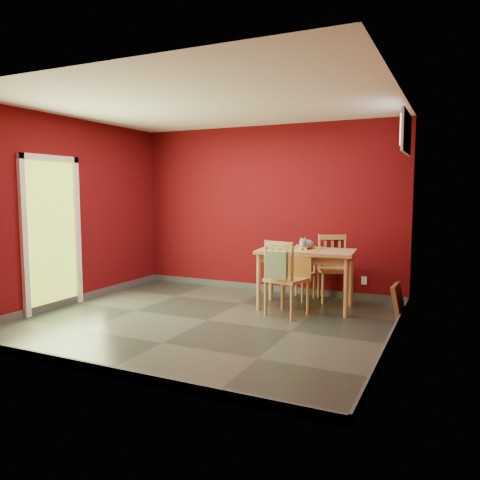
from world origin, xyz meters
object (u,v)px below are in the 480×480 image
at_px(chair_far_right, 334,267).
at_px(tote_bag, 276,264).
at_px(dining_table, 306,257).
at_px(chair_near, 285,278).
at_px(chair_far_left, 301,272).
at_px(picture_frame, 398,301).
at_px(cat, 307,243).

bearing_deg(chair_far_right, tote_bag, -105.42).
xyz_separation_m(dining_table, chair_near, (-0.12, -0.54, -0.21)).
bearing_deg(tote_bag, dining_table, 78.80).
relative_size(chair_far_left, chair_near, 0.81).
height_order(chair_far_left, picture_frame, chair_far_left).
distance_m(chair_near, tote_bag, 0.31).
bearing_deg(dining_table, chair_near, -102.22).
xyz_separation_m(dining_table, cat, (-0.02, 0.06, 0.20)).
height_order(chair_far_left, chair_far_right, chair_far_right).
xyz_separation_m(dining_table, picture_frame, (1.25, -0.00, -0.50)).
relative_size(chair_far_left, tote_bag, 2.00).
bearing_deg(picture_frame, dining_table, 179.83).
xyz_separation_m(dining_table, chair_far_left, (-0.24, 0.53, -0.31)).
bearing_deg(chair_near, chair_far_left, 96.74).
relative_size(dining_table, chair_far_left, 1.71).
bearing_deg(dining_table, chair_far_right, 69.75).
relative_size(dining_table, picture_frame, 3.13).
relative_size(chair_near, picture_frame, 2.26).
height_order(dining_table, tote_bag, tote_bag).
height_order(cat, picture_frame, cat).
bearing_deg(chair_near, dining_table, 77.78).
bearing_deg(cat, chair_far_right, 36.36).
relative_size(chair_far_left, picture_frame, 1.83).
relative_size(chair_far_right, tote_bag, 2.42).
bearing_deg(tote_bag, picture_frame, 28.64).
bearing_deg(chair_far_left, cat, -64.11).
xyz_separation_m(chair_far_left, chair_far_right, (0.48, 0.11, 0.09)).
relative_size(dining_table, tote_bag, 3.43).
bearing_deg(tote_bag, chair_far_right, 74.58).
distance_m(dining_table, chair_far_left, 0.66).
distance_m(chair_far_left, cat, 0.73).
xyz_separation_m(chair_near, picture_frame, (1.36, 0.53, -0.29)).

